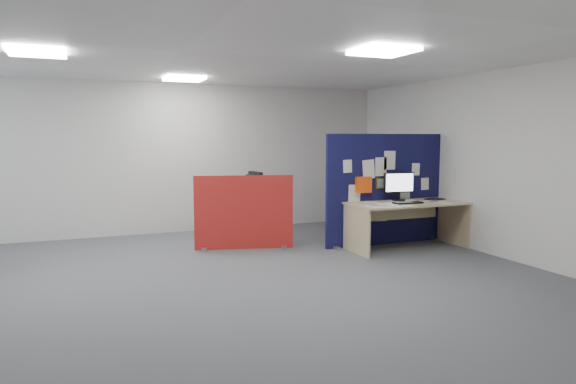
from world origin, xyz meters
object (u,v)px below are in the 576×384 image
object	(u,v)px
red_divider	(244,213)
office_chair	(247,204)
main_desk	(406,213)
navy_divider	(386,190)
monitor_main	(399,185)

from	to	relation	value
red_divider	office_chair	bearing A→B (deg)	79.78
red_divider	main_desk	bearing A→B (deg)	-6.61
navy_divider	red_divider	bearing A→B (deg)	167.05
monitor_main	office_chair	distance (m)	2.46
red_divider	office_chair	size ratio (longest dim) A/B	1.29
main_desk	monitor_main	size ratio (longest dim) A/B	3.60
monitor_main	red_divider	xyz separation A→B (m)	(-2.37, 0.70, -0.42)
main_desk	red_divider	xyz separation A→B (m)	(-2.35, 0.91, -0.00)
navy_divider	main_desk	distance (m)	0.53
office_chair	monitor_main	bearing A→B (deg)	-33.24
navy_divider	monitor_main	bearing A→B (deg)	-55.40
navy_divider	main_desk	size ratio (longest dim) A/B	1.17
red_divider	navy_divider	bearing A→B (deg)	1.58
navy_divider	monitor_main	world-z (taller)	navy_divider
navy_divider	office_chair	size ratio (longest dim) A/B	1.88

